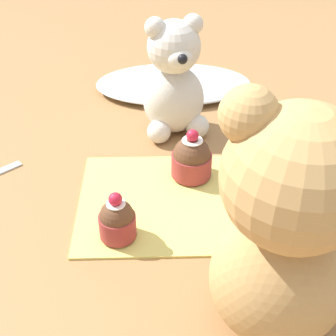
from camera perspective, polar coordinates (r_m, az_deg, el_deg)
ground_plane at (r=0.63m, az=0.00°, el=-4.12°), size 4.00×4.00×0.00m
knitted_placemat at (r=0.63m, az=0.00°, el=-3.91°), size 0.24×0.20×0.01m
tulle_cloth at (r=0.90m, az=0.68°, el=10.28°), size 0.29×0.17×0.02m
teddy_bear_cream at (r=0.73m, az=0.76°, el=10.42°), size 0.11×0.11×0.19m
teddy_bear_tan at (r=0.41m, az=14.17°, el=-7.49°), size 0.16×0.15×0.26m
cupcake_near_cream_bear at (r=0.65m, az=2.91°, el=1.15°), size 0.06×0.06×0.07m
cupcake_near_tan_bear at (r=0.56m, az=-6.22°, el=-6.29°), size 0.04×0.04×0.06m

